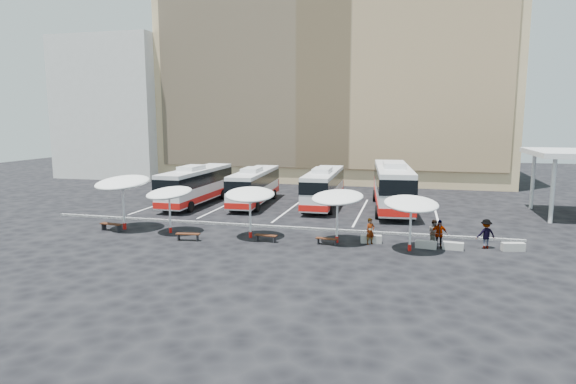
% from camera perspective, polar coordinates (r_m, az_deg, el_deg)
% --- Properties ---
extents(ground, '(120.00, 120.00, 0.00)m').
position_cam_1_polar(ground, '(33.84, -2.90, -4.37)').
color(ground, black).
rests_on(ground, ground).
extents(sandstone_building, '(42.00, 18.25, 29.60)m').
position_cam_1_polar(sandstone_building, '(64.31, 5.61, 13.09)').
color(sandstone_building, tan).
rests_on(sandstone_building, ground).
extents(apartment_block, '(14.00, 14.00, 18.00)m').
position_cam_1_polar(apartment_block, '(70.48, -18.41, 9.35)').
color(apartment_block, silver).
rests_on(apartment_block, ground).
extents(curb_divider, '(34.00, 0.25, 0.15)m').
position_cam_1_polar(curb_divider, '(34.29, -2.65, -4.06)').
color(curb_divider, black).
rests_on(curb_divider, ground).
extents(bay_lines, '(24.15, 12.00, 0.01)m').
position_cam_1_polar(bay_lines, '(41.39, 0.36, -1.94)').
color(bay_lines, white).
rests_on(bay_lines, ground).
extents(bus_0, '(2.72, 11.25, 3.56)m').
position_cam_1_polar(bus_0, '(43.96, -10.78, 0.93)').
color(bus_0, silver).
rests_on(bus_0, ground).
extents(bus_1, '(2.97, 10.80, 3.39)m').
position_cam_1_polar(bus_1, '(43.25, -3.99, 0.81)').
color(bus_1, silver).
rests_on(bus_1, ground).
extents(bus_2, '(2.76, 10.99, 3.47)m').
position_cam_1_polar(bus_2, '(42.29, 4.25, 0.69)').
color(bus_2, silver).
rests_on(bus_2, ground).
extents(bus_3, '(3.97, 13.15, 4.11)m').
position_cam_1_polar(bus_3, '(41.67, 12.28, 0.85)').
color(bus_3, silver).
rests_on(bus_3, ground).
extents(sunshade_0, '(4.34, 4.38, 3.85)m').
position_cam_1_polar(sunshade_0, '(34.99, -19.04, 1.04)').
color(sunshade_0, silver).
rests_on(sunshade_0, ground).
extents(sunshade_1, '(4.06, 4.08, 3.19)m').
position_cam_1_polar(sunshade_1, '(33.09, -13.91, -0.13)').
color(sunshade_1, silver).
rests_on(sunshade_1, ground).
extents(sunshade_2, '(3.82, 3.86, 3.32)m').
position_cam_1_polar(sunshade_2, '(30.85, -4.53, -0.31)').
color(sunshade_2, silver).
rests_on(sunshade_2, ground).
extents(sunshade_3, '(4.02, 4.05, 3.34)m').
position_cam_1_polar(sunshade_3, '(29.68, 5.88, -0.66)').
color(sunshade_3, silver).
rests_on(sunshade_3, ground).
extents(sunshade_4, '(3.95, 3.98, 3.26)m').
position_cam_1_polar(sunshade_4, '(28.57, 14.40, -1.39)').
color(sunshade_4, silver).
rests_on(sunshade_4, ground).
extents(wood_bench_0, '(1.70, 0.65, 0.51)m').
position_cam_1_polar(wood_bench_0, '(35.28, -20.21, -3.71)').
color(wood_bench_0, black).
rests_on(wood_bench_0, ground).
extents(wood_bench_1, '(1.56, 0.62, 0.47)m').
position_cam_1_polar(wood_bench_1, '(31.12, -11.78, -5.03)').
color(wood_bench_1, black).
rests_on(wood_bench_1, ground).
extents(wood_bench_2, '(1.46, 0.52, 0.44)m').
position_cam_1_polar(wood_bench_2, '(30.24, -2.64, -5.29)').
color(wood_bench_2, black).
rests_on(wood_bench_2, ground).
extents(wood_bench_3, '(1.38, 0.49, 0.41)m').
position_cam_1_polar(wood_bench_3, '(29.60, 4.62, -5.66)').
color(wood_bench_3, black).
rests_on(wood_bench_3, ground).
extents(conc_bench_0, '(1.33, 0.62, 0.48)m').
position_cam_1_polar(conc_bench_0, '(30.41, 9.82, -5.52)').
color(conc_bench_0, gray).
rests_on(conc_bench_0, ground).
extents(conc_bench_1, '(1.27, 0.56, 0.46)m').
position_cam_1_polar(conc_bench_1, '(29.89, 16.03, -6.00)').
color(conc_bench_1, gray).
rests_on(conc_bench_1, ground).
extents(conc_bench_2, '(1.23, 0.54, 0.45)m').
position_cam_1_polar(conc_bench_2, '(30.08, 18.97, -6.06)').
color(conc_bench_2, gray).
rests_on(conc_bench_2, ground).
extents(conc_bench_3, '(1.35, 0.71, 0.48)m').
position_cam_1_polar(conc_bench_3, '(31.11, 25.12, -5.90)').
color(conc_bench_3, gray).
rests_on(conc_bench_3, ground).
extents(passenger_0, '(0.70, 0.68, 1.63)m').
position_cam_1_polar(passenger_0, '(29.94, 9.74, -4.61)').
color(passenger_0, black).
rests_on(passenger_0, ground).
extents(passenger_1, '(0.92, 0.96, 1.55)m').
position_cam_1_polar(passenger_1, '(30.77, 16.95, -4.58)').
color(passenger_1, black).
rests_on(passenger_1, ground).
extents(passenger_2, '(1.04, 0.50, 1.72)m').
position_cam_1_polar(passenger_2, '(30.01, 17.45, -4.77)').
color(passenger_2, black).
rests_on(passenger_2, ground).
extents(passenger_3, '(1.30, 1.01, 1.77)m').
position_cam_1_polar(passenger_3, '(30.86, 22.37, -4.62)').
color(passenger_3, black).
rests_on(passenger_3, ground).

